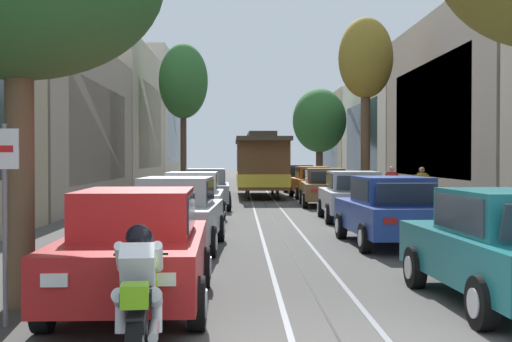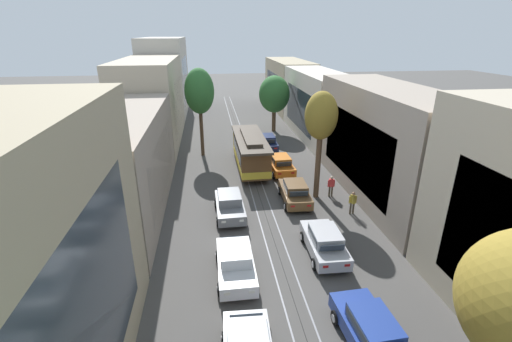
{
  "view_description": "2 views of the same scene",
  "coord_description": "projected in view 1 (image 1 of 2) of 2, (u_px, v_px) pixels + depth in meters",
  "views": [
    {
      "loc": [
        -1.1,
        -6.97,
        2.02
      ],
      "look_at": [
        -0.29,
        27.49,
        1.36
      ],
      "focal_mm": 49.32,
      "sensor_mm": 36.0,
      "label": 1
    },
    {
      "loc": [
        -3.47,
        -0.62,
        11.66
      ],
      "look_at": [
        0.0,
        25.29,
        1.3
      ],
      "focal_mm": 24.63,
      "sensor_mm": 36.0,
      "label": 2
    }
  ],
  "objects": [
    {
      "name": "street_tree_kerb_left_second",
      "position": [
        183.0,
        82.0,
        40.46
      ],
      "size": [
        2.82,
        2.92,
        8.6
      ],
      "color": "#4C3826",
      "rests_on": "ground"
    },
    {
      "name": "parked_car_silver_mid_right",
      "position": [
        352.0,
        196.0,
        22.49
      ],
      "size": [
        2.07,
        4.39,
        1.58
      ],
      "color": "#B7B7BC",
      "rests_on": "ground"
    },
    {
      "name": "parked_car_teal_near_right",
      "position": [
        508.0,
        247.0,
        9.53
      ],
      "size": [
        2.13,
        4.42,
        1.58
      ],
      "color": "#196B70",
      "rests_on": "ground"
    },
    {
      "name": "street_sign_post",
      "position": [
        5.0,
        200.0,
        8.33
      ],
      "size": [
        0.36,
        0.08,
        2.42
      ],
      "color": "slate",
      "rests_on": "ground"
    },
    {
      "name": "ground_plane",
      "position": [
        263.0,
        200.0,
        33.49
      ],
      "size": [
        165.41,
        165.41,
        0.0
      ],
      "primitive_type": "plane",
      "color": "#4C4947"
    },
    {
      "name": "building_facade_right",
      "position": [
        436.0,
        119.0,
        37.19
      ],
      "size": [
        5.05,
        65.86,
        9.19
      ],
      "color": "#BCAD93",
      "rests_on": "ground"
    },
    {
      "name": "building_facade_left",
      "position": [
        85.0,
        110.0,
        39.35
      ],
      "size": [
        5.85,
        65.86,
        10.95
      ],
      "color": "tan",
      "rests_on": "ground"
    },
    {
      "name": "cable_car_trolley",
      "position": [
        261.0,
        165.0,
        35.89
      ],
      "size": [
        2.66,
        9.15,
        3.28
      ],
      "color": "brown",
      "rests_on": "ground"
    },
    {
      "name": "motorcycle_with_rider",
      "position": [
        139.0,
        300.0,
        6.73
      ],
      "size": [
        0.61,
        1.99,
        1.37
      ],
      "color": "black",
      "rests_on": "ground"
    },
    {
      "name": "parked_car_silver_second_left",
      "position": [
        176.0,
        213.0,
        15.53
      ],
      "size": [
        2.12,
        4.41,
        1.58
      ],
      "color": "#B7B7BC",
      "rests_on": "ground"
    },
    {
      "name": "street_tree_kerb_right_second",
      "position": [
        366.0,
        62.0,
        29.73
      ],
      "size": [
        2.31,
        2.27,
        7.96
      ],
      "color": "brown",
      "rests_on": "ground"
    },
    {
      "name": "pedestrian_on_left_pavement",
      "position": [
        392.0,
        183.0,
        29.7
      ],
      "size": [
        0.55,
        0.35,
        1.66
      ],
      "color": "#4C4233",
      "rests_on": "ground"
    },
    {
      "name": "street_tree_kerb_right_mid",
      "position": [
        319.0,
        121.0,
        49.03
      ],
      "size": [
        3.74,
        4.11,
        6.85
      ],
      "color": "#4C3826",
      "rests_on": "ground"
    },
    {
      "name": "parked_car_white_mid_left",
      "position": [
        192.0,
        198.0,
        21.16
      ],
      "size": [
        2.0,
        4.36,
        1.58
      ],
      "color": "silver",
      "rests_on": "ground"
    },
    {
      "name": "pedestrian_on_right_pavement",
      "position": [
        422.0,
        186.0,
        26.87
      ],
      "size": [
        0.55,
        0.41,
        1.66
      ],
      "color": "#4C4233",
      "rests_on": "ground"
    },
    {
      "name": "parked_car_brown_fourth_right",
      "position": [
        325.0,
        187.0,
        29.09
      ],
      "size": [
        2.12,
        4.41,
        1.58
      ],
      "color": "brown",
      "rests_on": "ground"
    },
    {
      "name": "parked_car_grey_fourth_left",
      "position": [
        206.0,
        189.0,
        27.62
      ],
      "size": [
        2.06,
        4.39,
        1.58
      ],
      "color": "slate",
      "rests_on": "ground"
    },
    {
      "name": "parked_car_orange_fifth_right",
      "position": [
        312.0,
        182.0,
        34.98
      ],
      "size": [
        2.13,
        4.42,
        1.58
      ],
      "color": "orange",
      "rests_on": "ground"
    },
    {
      "name": "parked_car_navy_sixth_right",
      "position": [
        299.0,
        178.0,
        41.73
      ],
      "size": [
        2.01,
        4.36,
        1.58
      ],
      "color": "#19234C",
      "rests_on": "ground"
    },
    {
      "name": "parked_car_blue_second_right",
      "position": [
        390.0,
        211.0,
        16.15
      ],
      "size": [
        2.13,
        4.42,
        1.58
      ],
      "color": "#233D93",
      "rests_on": "ground"
    },
    {
      "name": "trolley_track_rails",
      "position": [
        260.0,
        195.0,
        38.1
      ],
      "size": [
        1.14,
        74.16,
        0.01
      ],
      "color": "gray",
      "rests_on": "ground"
    },
    {
      "name": "parked_car_red_near_left",
      "position": [
        135.0,
        248.0,
        9.48
      ],
      "size": [
        2.07,
        4.39,
        1.58
      ],
      "color": "red",
      "rests_on": "ground"
    }
  ]
}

